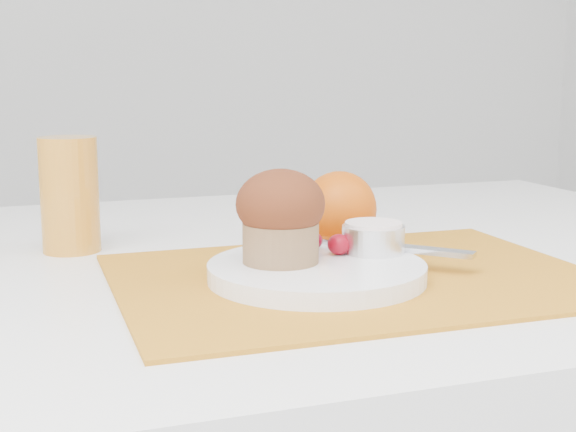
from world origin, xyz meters
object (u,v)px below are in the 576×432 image
object	(u,v)px
plate	(317,271)
juice_glass	(70,195)
orange	(339,208)
muffin	(281,215)

from	to	relation	value
plate	juice_glass	xyz separation A→B (m)	(-0.20, 0.22, 0.05)
juice_glass	plate	bearing A→B (deg)	-46.89
plate	juice_glass	distance (m)	0.30
plate	orange	distance (m)	0.17
plate	orange	size ratio (longest dim) A/B	2.40
plate	muffin	distance (m)	0.06
plate	muffin	size ratio (longest dim) A/B	2.21
orange	muffin	world-z (taller)	muffin
orange	juice_glass	distance (m)	0.29
plate	muffin	xyz separation A→B (m)	(-0.03, 0.01, 0.05)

